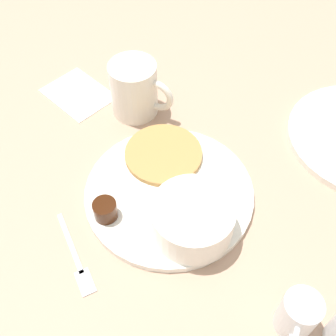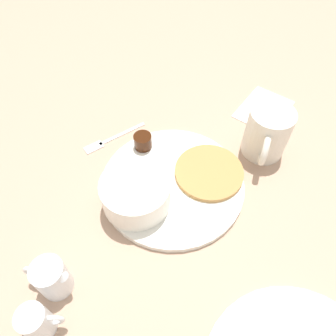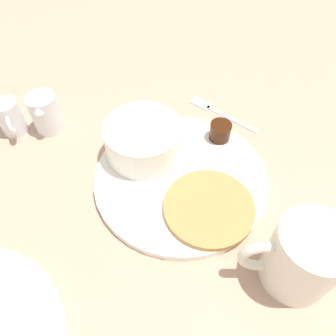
{
  "view_description": "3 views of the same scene",
  "coord_description": "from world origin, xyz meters",
  "views": [
    {
      "loc": [
        -0.21,
        0.31,
        0.55
      ],
      "look_at": [
        0.02,
        -0.02,
        0.04
      ],
      "focal_mm": 45.0,
      "sensor_mm": 36.0,
      "label": 1
    },
    {
      "loc": [
        -0.31,
        -0.14,
        0.51
      ],
      "look_at": [
        0.0,
        0.01,
        0.04
      ],
      "focal_mm": 35.0,
      "sensor_mm": 36.0,
      "label": 2
    },
    {
      "loc": [
        0.03,
        -0.3,
        0.41
      ],
      "look_at": [
        -0.02,
        -0.01,
        0.04
      ],
      "focal_mm": 35.0,
      "sensor_mm": 36.0,
      "label": 3
    }
  ],
  "objects": [
    {
      "name": "napkin",
      "position": [
        0.27,
        -0.09,
        0.0
      ],
      "size": [
        0.14,
        0.11,
        0.0
      ],
      "color": "white",
      "rests_on": "ground_plane"
    },
    {
      "name": "pancake_stack",
      "position": [
        0.05,
        -0.05,
        0.02
      ],
      "size": [
        0.13,
        0.13,
        0.01
      ],
      "color": "#B78447",
      "rests_on": "plate"
    },
    {
      "name": "coffee_mug",
      "position": [
        0.16,
        -0.12,
        0.05
      ],
      "size": [
        0.12,
        0.08,
        0.1
      ],
      "color": "silver",
      "rests_on": "ground_plane"
    },
    {
      "name": "syrup_cup",
      "position": [
        0.05,
        0.09,
        0.03
      ],
      "size": [
        0.04,
        0.04,
        0.03
      ],
      "color": "#38190A",
      "rests_on": "plate"
    },
    {
      "name": "fork",
      "position": [
        0.04,
        0.17,
        0.0
      ],
      "size": [
        0.13,
        0.08,
        0.0
      ],
      "color": "silver",
      "rests_on": "ground_plane"
    },
    {
      "name": "butter_ramekin",
      "position": [
        -0.08,
        0.06,
        0.03
      ],
      "size": [
        0.04,
        0.04,
        0.04
      ],
      "color": "white",
      "rests_on": "plate"
    },
    {
      "name": "ground_plane",
      "position": [
        0.0,
        0.0,
        0.0
      ],
      "size": [
        4.0,
        4.0,
        0.0
      ],
      "primitive_type": "plane",
      "color": "tan"
    },
    {
      "name": "plate",
      "position": [
        0.0,
        0.0,
        0.01
      ],
      "size": [
        0.26,
        0.26,
        0.01
      ],
      "color": "white",
      "rests_on": "ground_plane"
    },
    {
      "name": "bowl",
      "position": [
        -0.07,
        0.04,
        0.04
      ],
      "size": [
        0.12,
        0.12,
        0.05
      ],
      "color": "white",
      "rests_on": "plate"
    },
    {
      "name": "creamer_pitcher_near",
      "position": [
        -0.24,
        0.07,
        0.03
      ],
      "size": [
        0.05,
        0.07,
        0.07
      ],
      "color": "white",
      "rests_on": "ground_plane"
    }
  ]
}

